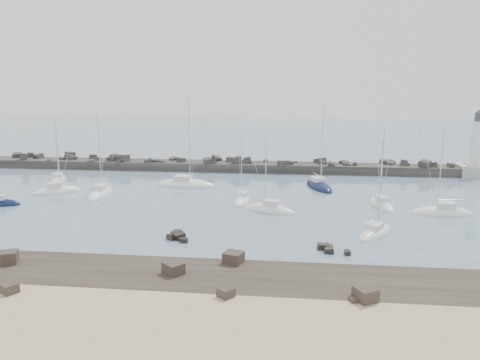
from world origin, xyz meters
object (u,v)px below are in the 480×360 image
lighthouse (475,161)px  sailboat_3 (101,194)px  sailboat_1 (58,180)px  sailboat_9 (442,213)px  sailboat_6 (242,200)px  sailboat_0 (57,192)px  sailboat_7 (375,233)px  sailboat_10 (382,206)px  sailboat_4 (186,185)px  sailboat_5 (269,210)px  sailboat_8 (319,187)px

lighthouse → sailboat_3: (-71.04, -25.66, -2.94)m
sailboat_1 → sailboat_9: sailboat_9 is taller
sailboat_6 → lighthouse: bearing=30.6°
sailboat_0 → sailboat_7: 54.92m
lighthouse → sailboat_7: (-27.24, -42.28, -2.96)m
sailboat_1 → sailboat_3: 16.64m
sailboat_1 → sailboat_3: (13.05, -10.33, 0.01)m
sailboat_1 → sailboat_9: size_ratio=0.94×
sailboat_1 → sailboat_10: sailboat_1 is taller
sailboat_3 → sailboat_6: (24.94, -1.61, -0.02)m
sailboat_3 → sailboat_10: 47.16m
sailboat_10 → sailboat_4: bearing=161.7°
sailboat_1 → sailboat_9: bearing=-13.5°
sailboat_5 → sailboat_7: size_ratio=1.01×
sailboat_3 → sailboat_5: sailboat_3 is taller
lighthouse → sailboat_5: bearing=-141.4°
sailboat_1 → sailboat_4: 26.21m
sailboat_0 → sailboat_1: size_ratio=0.98×
sailboat_1 → sailboat_7: bearing=-25.4°
sailboat_6 → sailboat_1: bearing=162.6°
sailboat_0 → sailboat_10: sailboat_10 is taller
sailboat_7 → sailboat_10: bearing=76.8°
sailboat_7 → sailboat_0: bearing=161.6°
sailboat_4 → sailboat_3: bearing=-146.6°
sailboat_4 → sailboat_5: bearing=-44.0°
lighthouse → sailboat_0: lighthouse is taller
sailboat_8 → sailboat_7: bearing=-77.7°
sailboat_6 → sailboat_9: size_ratio=0.87×
sailboat_9 → sailboat_1: bearing=166.5°
sailboat_1 → sailboat_3: bearing=-38.4°
sailboat_0 → sailboat_5: sailboat_5 is taller
sailboat_0 → sailboat_9: 63.85m
lighthouse → sailboat_6: bearing=-149.4°
sailboat_0 → sailboat_8: (46.32, 9.29, -0.01)m
lighthouse → sailboat_4: bearing=-163.7°
sailboat_8 → sailboat_9: bearing=-43.1°
sailboat_4 → sailboat_5: size_ratio=1.32×
sailboat_0 → sailboat_5: (38.02, -8.07, -0.00)m
sailboat_9 → sailboat_0: bearing=173.9°
sailboat_6 → sailboat_10: size_ratio=0.94×
sailboat_8 → sailboat_3: bearing=-165.3°
sailboat_1 → sailboat_0: bearing=-63.8°
sailboat_5 → sailboat_6: bearing=129.6°
sailboat_8 → sailboat_9: sailboat_8 is taller
lighthouse → sailboat_8: sailboat_8 is taller
sailboat_1 → lighthouse: bearing=10.3°
lighthouse → sailboat_3: 75.59m
sailboat_8 → sailboat_9: (17.17, -16.08, 0.00)m
sailboat_3 → sailboat_5: (29.71, -7.36, 0.00)m
sailboat_5 → sailboat_6: 7.47m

